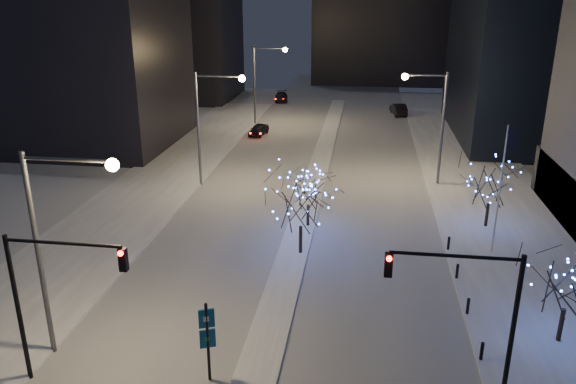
% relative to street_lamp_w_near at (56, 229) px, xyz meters
% --- Properties ---
extents(road, '(20.00, 130.00, 0.02)m').
position_rel_street_lamp_w_near_xyz_m(road, '(8.94, 33.00, -6.49)').
color(road, '#ADB1BC').
rests_on(road, ground).
extents(median, '(2.00, 80.00, 0.15)m').
position_rel_street_lamp_w_near_xyz_m(median, '(8.94, 28.00, -6.42)').
color(median, white).
rests_on(median, ground).
extents(east_sidewalk, '(10.00, 90.00, 0.15)m').
position_rel_street_lamp_w_near_xyz_m(east_sidewalk, '(23.94, 18.00, -6.42)').
color(east_sidewalk, white).
rests_on(east_sidewalk, ground).
extents(west_sidewalk, '(8.00, 90.00, 0.15)m').
position_rel_street_lamp_w_near_xyz_m(west_sidewalk, '(-5.06, 18.00, -6.42)').
color(west_sidewalk, white).
rests_on(west_sidewalk, ground).
extents(filler_west_near, '(22.00, 18.00, 24.00)m').
position_rel_street_lamp_w_near_xyz_m(filler_west_near, '(-19.06, 38.00, 5.50)').
color(filler_west_near, black).
rests_on(filler_west_near, ground).
extents(filler_west_far, '(18.00, 16.00, 16.00)m').
position_rel_street_lamp_w_near_xyz_m(filler_west_far, '(-17.06, 68.00, 1.50)').
color(filler_west_far, black).
rests_on(filler_west_far, ground).
extents(street_lamp_w_near, '(4.40, 0.56, 10.00)m').
position_rel_street_lamp_w_near_xyz_m(street_lamp_w_near, '(0.00, 0.00, 0.00)').
color(street_lamp_w_near, '#595E66').
rests_on(street_lamp_w_near, ground).
extents(street_lamp_w_mid, '(4.40, 0.56, 10.00)m').
position_rel_street_lamp_w_near_xyz_m(street_lamp_w_mid, '(0.00, 25.00, 0.00)').
color(street_lamp_w_mid, '#595E66').
rests_on(street_lamp_w_mid, ground).
extents(street_lamp_w_far, '(4.40, 0.56, 10.00)m').
position_rel_street_lamp_w_near_xyz_m(street_lamp_w_far, '(0.00, 50.00, 0.00)').
color(street_lamp_w_far, '#595E66').
rests_on(street_lamp_w_far, ground).
extents(street_lamp_east, '(3.90, 0.56, 10.00)m').
position_rel_street_lamp_w_near_xyz_m(street_lamp_east, '(19.02, 28.00, -0.05)').
color(street_lamp_east, '#595E66').
rests_on(street_lamp_east, ground).
extents(traffic_signal_west, '(5.26, 0.43, 7.00)m').
position_rel_street_lamp_w_near_xyz_m(traffic_signal_west, '(0.50, -2.00, -1.74)').
color(traffic_signal_west, black).
rests_on(traffic_signal_west, ground).
extents(traffic_signal_east, '(5.26, 0.43, 7.00)m').
position_rel_street_lamp_w_near_xyz_m(traffic_signal_east, '(17.88, -1.00, -1.74)').
color(traffic_signal_east, black).
rests_on(traffic_signal_east, ground).
extents(flagpoles, '(1.35, 2.60, 8.00)m').
position_rel_street_lamp_w_near_xyz_m(flagpoles, '(22.30, 15.25, -1.70)').
color(flagpoles, silver).
rests_on(flagpoles, east_sidewalk).
extents(bollards, '(0.16, 12.16, 0.90)m').
position_rel_street_lamp_w_near_xyz_m(bollards, '(19.14, 8.00, -5.90)').
color(bollards, black).
rests_on(bollards, east_sidewalk).
extents(car_near, '(2.23, 4.17, 1.35)m').
position_rel_street_lamp_w_near_xyz_m(car_near, '(0.55, 44.04, -5.82)').
color(car_near, black).
rests_on(car_near, ground).
extents(car_mid, '(2.43, 5.01, 1.58)m').
position_rel_street_lamp_w_near_xyz_m(car_mid, '(17.83, 58.66, -5.71)').
color(car_mid, black).
rests_on(car_mid, ground).
extents(car_far, '(2.61, 5.08, 1.41)m').
position_rel_street_lamp_w_near_xyz_m(car_far, '(-0.06, 66.42, -5.79)').
color(car_far, black).
rests_on(car_far, ground).
extents(holiday_tree_median_near, '(5.93, 5.93, 5.87)m').
position_rel_street_lamp_w_near_xyz_m(holiday_tree_median_near, '(9.44, 12.18, -2.67)').
color(holiday_tree_median_near, black).
rests_on(holiday_tree_median_near, median).
extents(holiday_tree_median_far, '(3.92, 3.92, 4.33)m').
position_rel_street_lamp_w_near_xyz_m(holiday_tree_median_far, '(9.44, 16.80, -3.52)').
color(holiday_tree_median_far, black).
rests_on(holiday_tree_median_far, median).
extents(holiday_tree_plaza_near, '(4.68, 4.68, 4.89)m').
position_rel_street_lamp_w_near_xyz_m(holiday_tree_plaza_near, '(23.20, 4.11, -3.17)').
color(holiday_tree_plaza_near, black).
rests_on(holiday_tree_plaza_near, east_sidewalk).
extents(holiday_tree_plaza_far, '(5.17, 5.17, 5.38)m').
position_rel_street_lamp_w_near_xyz_m(holiday_tree_plaza_far, '(22.38, 18.50, -2.96)').
color(holiday_tree_plaza_far, black).
rests_on(holiday_tree_plaza_far, east_sidewalk).
extents(wayfinding_sign, '(0.67, 0.35, 3.90)m').
position_rel_street_lamp_w_near_xyz_m(wayfinding_sign, '(6.94, -1.02, -4.11)').
color(wayfinding_sign, black).
rests_on(wayfinding_sign, ground).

